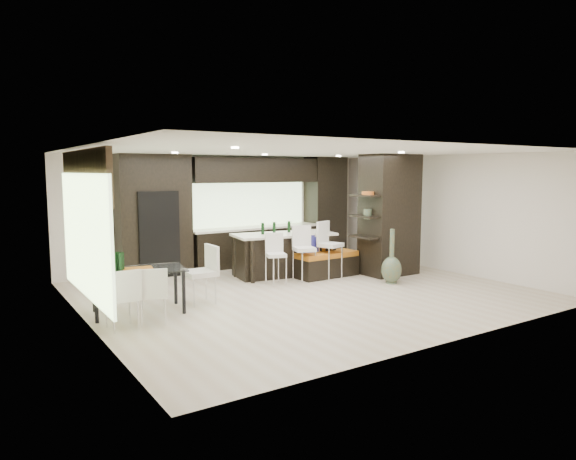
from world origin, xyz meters
TOP-DOWN VIEW (x-y plane):
  - ground at (0.00, 0.00)m, footprint 8.00×8.00m
  - back_wall at (0.00, 3.50)m, footprint 8.00×0.02m
  - left_wall at (-4.00, 0.00)m, footprint 0.02×7.00m
  - right_wall at (4.00, 0.00)m, footprint 0.02×7.00m
  - ceiling at (0.00, 0.00)m, footprint 8.00×7.00m
  - window_left at (-3.96, 0.20)m, footprint 0.04×3.20m
  - window_back at (0.60, 3.46)m, footprint 3.40×0.04m
  - stone_accent at (-3.93, 0.20)m, footprint 0.08×3.00m
  - ceiling_spots at (0.00, 0.25)m, footprint 4.00×3.00m
  - back_cabinetry at (0.50, 3.17)m, footprint 6.80×0.68m
  - refrigerator at (-1.90, 3.12)m, footprint 0.90×0.68m
  - partition_column at (2.60, 0.40)m, footprint 1.20×0.80m
  - kitchen_island at (0.56, 1.62)m, footprint 2.38×1.30m
  - stool_left at (-0.14, 0.84)m, footprint 0.48×0.48m
  - stool_mid at (0.56, 0.82)m, footprint 0.52×0.52m
  - stool_right at (1.25, 0.81)m, footprint 0.56×0.56m
  - bench at (1.23, 0.91)m, footprint 1.44×0.59m
  - floor_vase at (1.95, -0.36)m, footprint 0.49×0.49m
  - dining_table at (-3.15, 0.29)m, footprint 1.63×1.09m
  - chair_near at (-3.15, -0.44)m, footprint 0.56×0.56m
  - chair_far at (-3.62, -0.44)m, footprint 0.48×0.48m
  - chair_end at (-2.06, 0.29)m, footprint 0.51×0.51m

SIDE VIEW (x-z plane):
  - ground at x=0.00m, z-range 0.00..0.00m
  - bench at x=1.23m, z-range 0.00..0.55m
  - dining_table at x=-3.15m, z-range 0.00..0.73m
  - chair_near at x=-3.15m, z-range 0.00..0.82m
  - chair_far at x=-3.62m, z-range 0.00..0.84m
  - stool_left at x=-0.14m, z-range 0.00..0.85m
  - kitchen_island at x=0.56m, z-range 0.00..0.94m
  - stool_mid at x=0.56m, z-range 0.00..0.95m
  - chair_end at x=-2.06m, z-range 0.00..0.95m
  - stool_right at x=1.25m, z-range 0.00..0.99m
  - floor_vase at x=1.95m, z-range 0.00..1.14m
  - refrigerator at x=-1.90m, z-range 0.00..1.90m
  - back_wall at x=0.00m, z-range 0.00..2.70m
  - left_wall at x=-4.00m, z-range 0.00..2.70m
  - right_wall at x=4.00m, z-range 0.00..2.70m
  - window_left at x=-3.96m, z-range 0.40..2.30m
  - back_cabinetry at x=0.50m, z-range 0.00..2.70m
  - partition_column at x=2.60m, z-range 0.00..2.70m
  - window_back at x=0.60m, z-range 0.95..2.15m
  - stone_accent at x=-3.93m, z-range 1.85..2.65m
  - ceiling_spots at x=0.00m, z-range 2.67..2.69m
  - ceiling at x=0.00m, z-range 2.69..2.71m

